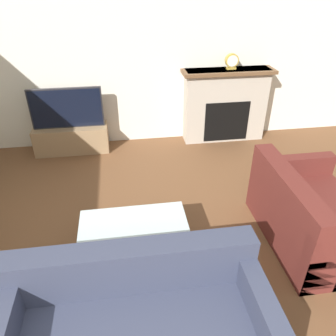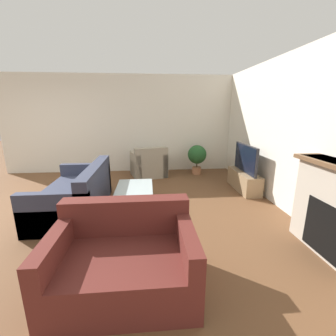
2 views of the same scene
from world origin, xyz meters
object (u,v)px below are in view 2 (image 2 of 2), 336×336
object	(u,v)px
coffee_table	(134,190)
potted_plant	(197,156)
couch_loveseat	(125,261)
armchair_by_window	(149,165)
tv	(246,158)
couch_sectional	(77,195)

from	to	relation	value
coffee_table	potted_plant	distance (m)	2.73
couch_loveseat	armchair_by_window	size ratio (longest dim) A/B	1.33
couch_loveseat	potted_plant	world-z (taller)	couch_loveseat
tv	coffee_table	xyz separation A→B (m)	(0.83, -2.39, -0.35)
tv	couch_sectional	world-z (taller)	tv
couch_sectional	armchair_by_window	bearing A→B (deg)	148.12
couch_sectional	couch_loveseat	xyz separation A→B (m)	(1.88, 1.02, 0.00)
armchair_by_window	potted_plant	size ratio (longest dim) A/B	1.27
tv	couch_loveseat	world-z (taller)	tv
couch_sectional	couch_loveseat	bearing A→B (deg)	28.43
potted_plant	couch_sectional	bearing A→B (deg)	-50.32
armchair_by_window	coffee_table	world-z (taller)	armchair_by_window
couch_sectional	coffee_table	xyz separation A→B (m)	(0.03, 1.01, 0.09)
tv	couch_loveseat	distance (m)	3.61
armchair_by_window	coffee_table	bearing A→B (deg)	67.39
potted_plant	tv	bearing A→B (deg)	29.60
couch_loveseat	tv	bearing A→B (deg)	48.34
tv	potted_plant	world-z (taller)	tv
armchair_by_window	coffee_table	xyz separation A→B (m)	(2.09, -0.27, 0.07)
coffee_table	armchair_by_window	bearing A→B (deg)	172.69
potted_plant	coffee_table	bearing A→B (deg)	-36.09
couch_sectional	potted_plant	size ratio (longest dim) A/B	2.27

